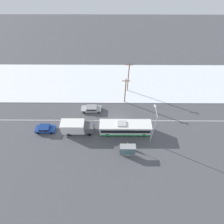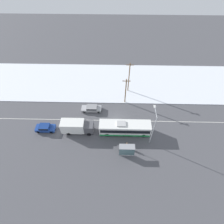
{
  "view_description": "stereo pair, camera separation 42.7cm",
  "coord_description": "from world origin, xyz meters",
  "px_view_note": "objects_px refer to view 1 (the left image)",
  "views": [
    {
      "loc": [
        -1.04,
        -24.16,
        31.7
      ],
      "look_at": [
        -1.18,
        1.35,
        1.4
      ],
      "focal_mm": 28.0,
      "sensor_mm": 36.0,
      "label": 1
    },
    {
      "loc": [
        -0.61,
        -24.15,
        31.7
      ],
      "look_at": [
        -1.18,
        1.35,
        1.4
      ],
      "focal_mm": 28.0,
      "sensor_mm": 36.0,
      "label": 2
    }
  ],
  "objects_px": {
    "bus_shelter": "(128,150)",
    "streetlamp": "(154,125)",
    "utility_pole_roadside": "(125,91)",
    "city_bus": "(125,128)",
    "utility_pole_snowlot": "(128,77)",
    "pedestrian_at_stop": "(127,144)",
    "parked_car_near_truck": "(45,129)",
    "box_truck": "(77,127)",
    "sedan_car": "(91,109)"
  },
  "relations": [
    {
      "from": "pedestrian_at_stop",
      "to": "utility_pole_snowlot",
      "type": "xyz_separation_m",
      "value": [
        0.84,
        16.81,
        3.33
      ]
    },
    {
      "from": "sedan_car",
      "to": "pedestrian_at_stop",
      "type": "bearing_deg",
      "value": 129.35
    },
    {
      "from": "pedestrian_at_stop",
      "to": "utility_pole_roadside",
      "type": "bearing_deg",
      "value": 90.22
    },
    {
      "from": "sedan_car",
      "to": "bus_shelter",
      "type": "xyz_separation_m",
      "value": [
        7.94,
        -11.18,
        0.95
      ]
    },
    {
      "from": "box_truck",
      "to": "utility_pole_roadside",
      "type": "distance_m",
      "value": 13.83
    },
    {
      "from": "bus_shelter",
      "to": "streetlamp",
      "type": "distance_m",
      "value": 6.74
    },
    {
      "from": "pedestrian_at_stop",
      "to": "bus_shelter",
      "type": "distance_m",
      "value": 1.53
    },
    {
      "from": "city_bus",
      "to": "bus_shelter",
      "type": "xyz_separation_m",
      "value": [
        0.26,
        -5.15,
        0.14
      ]
    },
    {
      "from": "sedan_car",
      "to": "parked_car_near_truck",
      "type": "relative_size",
      "value": 1.14
    },
    {
      "from": "box_truck",
      "to": "utility_pole_snowlot",
      "type": "bearing_deg",
      "value": 49.18
    },
    {
      "from": "box_truck",
      "to": "utility_pole_roadside",
      "type": "xyz_separation_m",
      "value": [
        10.4,
        8.86,
        2.08
      ]
    },
    {
      "from": "utility_pole_roadside",
      "to": "box_truck",
      "type": "bearing_deg",
      "value": -139.57
    },
    {
      "from": "sedan_car",
      "to": "streetlamp",
      "type": "bearing_deg",
      "value": 147.46
    },
    {
      "from": "bus_shelter",
      "to": "utility_pole_roadside",
      "type": "height_order",
      "value": "utility_pole_roadside"
    },
    {
      "from": "city_bus",
      "to": "utility_pole_snowlot",
      "type": "distance_m",
      "value": 13.45
    },
    {
      "from": "city_bus",
      "to": "parked_car_near_truck",
      "type": "distance_m",
      "value": 17.12
    },
    {
      "from": "parked_car_near_truck",
      "to": "bus_shelter",
      "type": "bearing_deg",
      "value": -17.05
    },
    {
      "from": "sedan_car",
      "to": "parked_car_near_truck",
      "type": "distance_m",
      "value": 11.1
    },
    {
      "from": "parked_car_near_truck",
      "to": "streetlamp",
      "type": "bearing_deg",
      "value": -5.79
    },
    {
      "from": "parked_car_near_truck",
      "to": "pedestrian_at_stop",
      "type": "xyz_separation_m",
      "value": [
        17.44,
        -3.91,
        0.29
      ]
    },
    {
      "from": "parked_car_near_truck",
      "to": "city_bus",
      "type": "bearing_deg",
      "value": -0.58
    },
    {
      "from": "city_bus",
      "to": "parked_car_near_truck",
      "type": "relative_size",
      "value": 2.59
    },
    {
      "from": "sedan_car",
      "to": "utility_pole_roadside",
      "type": "xyz_separation_m",
      "value": [
        7.95,
        2.84,
        3.09
      ]
    },
    {
      "from": "box_truck",
      "to": "pedestrian_at_stop",
      "type": "height_order",
      "value": "box_truck"
    },
    {
      "from": "bus_shelter",
      "to": "utility_pole_snowlot",
      "type": "distance_m",
      "value": 18.47
    },
    {
      "from": "city_bus",
      "to": "box_truck",
      "type": "xyz_separation_m",
      "value": [
        -10.12,
        0.01,
        0.2
      ]
    },
    {
      "from": "streetlamp",
      "to": "utility_pole_roadside",
      "type": "distance_m",
      "value": 12.02
    },
    {
      "from": "pedestrian_at_stop",
      "to": "bus_shelter",
      "type": "height_order",
      "value": "bus_shelter"
    },
    {
      "from": "utility_pole_roadside",
      "to": "utility_pole_snowlot",
      "type": "height_order",
      "value": "utility_pole_snowlot"
    },
    {
      "from": "sedan_car",
      "to": "utility_pole_snowlot",
      "type": "xyz_separation_m",
      "value": [
        8.85,
        7.05,
        3.7
      ]
    },
    {
      "from": "bus_shelter",
      "to": "utility_pole_snowlot",
      "type": "bearing_deg",
      "value": 87.15
    },
    {
      "from": "box_truck",
      "to": "streetlamp",
      "type": "distance_m",
      "value": 15.7
    },
    {
      "from": "parked_car_near_truck",
      "to": "utility_pole_snowlot",
      "type": "distance_m",
      "value": 22.67
    },
    {
      "from": "box_truck",
      "to": "utility_pole_snowlot",
      "type": "height_order",
      "value": "utility_pole_snowlot"
    },
    {
      "from": "utility_pole_snowlot",
      "to": "box_truck",
      "type": "bearing_deg",
      "value": -130.82
    },
    {
      "from": "parked_car_near_truck",
      "to": "bus_shelter",
      "type": "height_order",
      "value": "bus_shelter"
    },
    {
      "from": "sedan_car",
      "to": "bus_shelter",
      "type": "bearing_deg",
      "value": 125.37
    },
    {
      "from": "pedestrian_at_stop",
      "to": "utility_pole_snowlot",
      "type": "height_order",
      "value": "utility_pole_snowlot"
    },
    {
      "from": "city_bus",
      "to": "parked_car_near_truck",
      "type": "xyz_separation_m",
      "value": [
        -17.11,
        0.17,
        -0.72
      ]
    },
    {
      "from": "box_truck",
      "to": "bus_shelter",
      "type": "xyz_separation_m",
      "value": [
        10.39,
        -5.16,
        -0.06
      ]
    },
    {
      "from": "city_bus",
      "to": "box_truck",
      "type": "relative_size",
      "value": 1.59
    },
    {
      "from": "city_bus",
      "to": "utility_pole_snowlot",
      "type": "xyz_separation_m",
      "value": [
        1.17,
        13.08,
        2.9
      ]
    },
    {
      "from": "city_bus",
      "to": "box_truck",
      "type": "height_order",
      "value": "box_truck"
    },
    {
      "from": "parked_car_near_truck",
      "to": "box_truck",
      "type": "bearing_deg",
      "value": -1.37
    },
    {
      "from": "utility_pole_roadside",
      "to": "bus_shelter",
      "type": "bearing_deg",
      "value": -90.07
    },
    {
      "from": "bus_shelter",
      "to": "utility_pole_roadside",
      "type": "distance_m",
      "value": 14.19
    },
    {
      "from": "streetlamp",
      "to": "utility_pole_roadside",
      "type": "xyz_separation_m",
      "value": [
        -4.74,
        10.94,
        -1.51
      ]
    },
    {
      "from": "utility_pole_snowlot",
      "to": "pedestrian_at_stop",
      "type": "bearing_deg",
      "value": -92.86
    },
    {
      "from": "box_truck",
      "to": "bus_shelter",
      "type": "bearing_deg",
      "value": -26.42
    },
    {
      "from": "utility_pole_roadside",
      "to": "parked_car_near_truck",
      "type": "bearing_deg",
      "value": -153.42
    }
  ]
}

